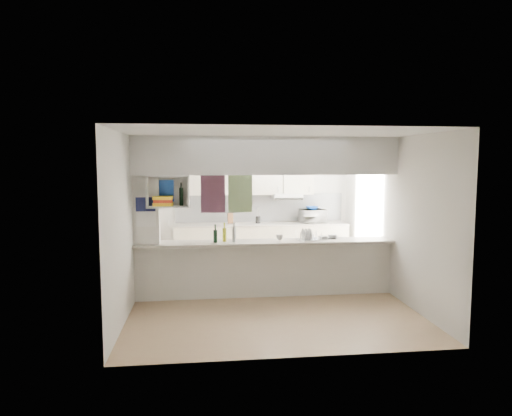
{
  "coord_description": "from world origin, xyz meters",
  "views": [
    {
      "loc": [
        -1.02,
        -7.28,
        2.21
      ],
      "look_at": [
        -0.1,
        0.5,
        1.41
      ],
      "focal_mm": 32.0,
      "sensor_mm": 36.0,
      "label": 1
    }
  ],
  "objects": [
    {
      "name": "wall_left",
      "position": [
        -2.1,
        0.0,
        1.3
      ],
      "size": [
        0.0,
        4.8,
        4.8
      ],
      "primitive_type": "plane",
      "rotation": [
        1.57,
        0.0,
        1.57
      ],
      "color": "silver",
      "rests_on": "floor"
    },
    {
      "name": "knife_block",
      "position": [
        -0.45,
        2.18,
        1.03
      ],
      "size": [
        0.12,
        0.1,
        0.21
      ],
      "primitive_type": "cube",
      "rotation": [
        0.0,
        0.0,
        0.11
      ],
      "color": "brown",
      "rests_on": "bench_top"
    },
    {
      "name": "cubby_shelf",
      "position": [
        -1.57,
        -0.06,
        1.71
      ],
      "size": [
        0.65,
        0.35,
        0.5
      ],
      "color": "white",
      "rests_on": "bulkhead"
    },
    {
      "name": "wall_right",
      "position": [
        2.1,
        0.0,
        1.3
      ],
      "size": [
        0.0,
        4.8,
        4.8
      ],
      "primitive_type": "plane",
      "rotation": [
        1.57,
        0.0,
        -1.57
      ],
      "color": "silver",
      "rests_on": "floor"
    },
    {
      "name": "servery_partition",
      "position": [
        -0.17,
        0.0,
        1.66
      ],
      "size": [
        4.2,
        0.5,
        2.6
      ],
      "color": "silver",
      "rests_on": "floor"
    },
    {
      "name": "kitchen_run",
      "position": [
        0.16,
        2.14,
        0.83
      ],
      "size": [
        3.6,
        0.63,
        2.24
      ],
      "color": "beige",
      "rests_on": "floor"
    },
    {
      "name": "microwave",
      "position": [
        1.3,
        2.11,
        1.06
      ],
      "size": [
        0.57,
        0.44,
        0.28
      ],
      "primitive_type": "imported",
      "rotation": [
        0.0,
        0.0,
        3.35
      ],
      "color": "white",
      "rests_on": "bench_top"
    },
    {
      "name": "wall_back",
      "position": [
        0.0,
        2.4,
        1.3
      ],
      "size": [
        4.2,
        0.0,
        4.2
      ],
      "primitive_type": "plane",
      "rotation": [
        1.57,
        0.0,
        0.0
      ],
      "color": "silver",
      "rests_on": "floor"
    },
    {
      "name": "floor",
      "position": [
        0.0,
        0.0,
        0.0
      ],
      "size": [
        4.8,
        4.8,
        0.0
      ],
      "primitive_type": "plane",
      "color": "tan",
      "rests_on": "ground"
    },
    {
      "name": "dish_rack",
      "position": [
        0.71,
        0.01,
        1.0
      ],
      "size": [
        0.4,
        0.32,
        0.2
      ],
      "rotation": [
        0.0,
        0.0,
        0.11
      ],
      "color": "silver",
      "rests_on": "breakfast_bar"
    },
    {
      "name": "wine_bottles",
      "position": [
        -0.67,
        -0.03,
        1.04
      ],
      "size": [
        0.36,
        0.14,
        0.32
      ],
      "color": "black",
      "rests_on": "breakfast_bar"
    },
    {
      "name": "ceiling",
      "position": [
        0.0,
        0.0,
        2.6
      ],
      "size": [
        4.8,
        4.8,
        0.0
      ],
      "primitive_type": "plane",
      "color": "white",
      "rests_on": "wall_back"
    },
    {
      "name": "cup",
      "position": [
        0.22,
        -0.02,
        0.98
      ],
      "size": [
        0.14,
        0.14,
        0.09
      ],
      "primitive_type": "imported",
      "rotation": [
        0.0,
        0.0,
        -0.29
      ],
      "color": "white",
      "rests_on": "dish_rack"
    },
    {
      "name": "bowl",
      "position": [
        1.27,
        2.09,
        1.23
      ],
      "size": [
        0.26,
        0.26,
        0.06
      ],
      "primitive_type": "imported",
      "color": "navy",
      "rests_on": "microwave"
    },
    {
      "name": "utensil_jar",
      "position": [
        0.13,
        2.15,
        0.99
      ],
      "size": [
        0.11,
        0.11,
        0.15
      ],
      "primitive_type": "cylinder",
      "color": "black",
      "rests_on": "bench_top"
    },
    {
      "name": "plastic_tubs",
      "position": [
        0.94,
        0.1,
        0.95
      ],
      "size": [
        0.53,
        0.22,
        0.07
      ],
      "color": "silver",
      "rests_on": "breakfast_bar"
    }
  ]
}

